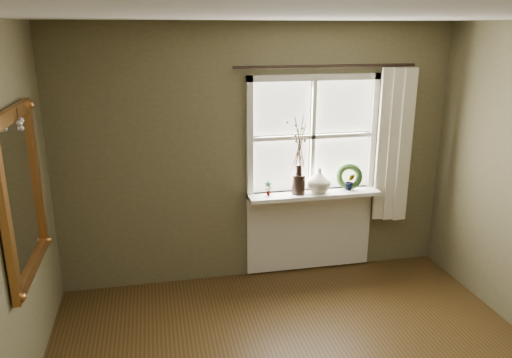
{
  "coord_description": "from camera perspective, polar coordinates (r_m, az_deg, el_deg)",
  "views": [
    {
      "loc": [
        -1.03,
        -2.49,
        2.54
      ],
      "look_at": [
        -0.18,
        1.55,
        1.28
      ],
      "focal_mm": 35.0,
      "sensor_mm": 36.0,
      "label": 1
    }
  ],
  "objects": [
    {
      "name": "cream_vase",
      "position": [
        5.11,
        7.22,
        -0.14
      ],
      "size": [
        0.25,
        0.25,
        0.25
      ],
      "primitive_type": "imported",
      "rotation": [
        0.0,
        0.0,
        0.04
      ],
      "color": "beige",
      "rests_on": "window_sill"
    },
    {
      "name": "window_frame",
      "position": [
        5.09,
        6.49,
        4.84
      ],
      "size": [
        1.36,
        0.06,
        1.24
      ],
      "color": "white",
      "rests_on": "wall_back"
    },
    {
      "name": "gilt_mirror",
      "position": [
        3.9,
        -25.19,
        -1.49
      ],
      "size": [
        0.1,
        1.02,
        1.22
      ],
      "color": "white",
      "rests_on": "wall_left"
    },
    {
      "name": "wall_back",
      "position": [
        5.06,
        0.23,
        2.77
      ],
      "size": [
        4.0,
        0.1,
        2.6
      ],
      "primitive_type": "cube",
      "color": "brown",
      "rests_on": "ground"
    },
    {
      "name": "window_sill",
      "position": [
        5.14,
        6.65,
        -1.74
      ],
      "size": [
        1.36,
        0.26,
        0.04
      ],
      "primitive_type": "cube",
      "color": "white",
      "rests_on": "wall_back"
    },
    {
      "name": "potted_plant_right",
      "position": [
        5.24,
        10.71,
        -0.3
      ],
      "size": [
        0.12,
        0.1,
        0.18
      ],
      "primitive_type": "imported",
      "rotation": [
        0.0,
        0.0,
        -0.29
      ],
      "color": "#233E1B",
      "rests_on": "window_sill"
    },
    {
      "name": "ceiling",
      "position": [
        2.7,
        11.09,
        17.94
      ],
      "size": [
        4.5,
        4.5,
        0.0
      ],
      "primitive_type": "plane",
      "color": "silver",
      "rests_on": "ground"
    },
    {
      "name": "wreath",
      "position": [
        5.27,
        10.59,
        -0.03
      ],
      "size": [
        0.3,
        0.21,
        0.28
      ],
      "primitive_type": "torus",
      "rotation": [
        1.36,
        0.0,
        -0.36
      ],
      "color": "#233E1B",
      "rests_on": "window_sill"
    },
    {
      "name": "window_apron",
      "position": [
        5.4,
        6.12,
        -5.8
      ],
      "size": [
        1.36,
        0.04,
        0.88
      ],
      "primitive_type": "cube",
      "color": "white",
      "rests_on": "ground"
    },
    {
      "name": "curtain",
      "position": [
        5.35,
        15.38,
        3.67
      ],
      "size": [
        0.36,
        0.12,
        1.59
      ],
      "primitive_type": "cube",
      "color": "silver",
      "rests_on": "wall_back"
    },
    {
      "name": "potted_plant_left",
      "position": [
        4.99,
        1.4,
        -1.09
      ],
      "size": [
        0.08,
        0.06,
        0.15
      ],
      "primitive_type": "imported",
      "rotation": [
        0.0,
        0.0,
        -0.11
      ],
      "color": "#233E1B",
      "rests_on": "window_sill"
    },
    {
      "name": "dark_jug",
      "position": [
        5.06,
        4.87,
        -0.58
      ],
      "size": [
        0.16,
        0.16,
        0.2
      ],
      "primitive_type": "cylinder",
      "rotation": [
        0.0,
        0.0,
        -0.22
      ],
      "color": "black",
      "rests_on": "window_sill"
    },
    {
      "name": "curtain_rod",
      "position": [
        4.97,
        8.1,
        12.65
      ],
      "size": [
        1.84,
        0.03,
        0.03
      ],
      "primitive_type": "cylinder",
      "rotation": [
        0.0,
        1.57,
        0.0
      ],
      "color": "black",
      "rests_on": "wall_back"
    }
  ]
}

